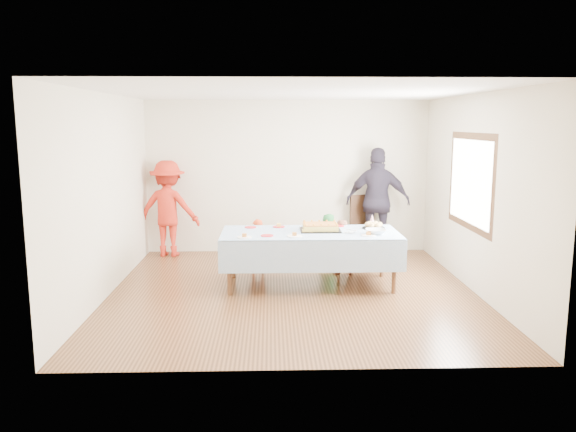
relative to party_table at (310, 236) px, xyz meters
name	(u,v)px	position (x,y,z in m)	size (l,w,h in m)	color
ground	(293,291)	(-0.26, -0.29, -0.72)	(5.00, 5.00, 0.00)	#402412
room_walls	(297,163)	(-0.20, -0.29, 1.05)	(5.04, 5.04, 2.72)	beige
party_table	(310,236)	(0.00, 0.00, 0.00)	(2.50, 1.10, 0.78)	#55371D
birthday_cake	(320,227)	(0.15, 0.10, 0.10)	(0.57, 0.44, 0.10)	black
rolls_tray	(374,226)	(0.94, 0.22, 0.10)	(0.33, 0.33, 0.10)	black
punch_bowl	(376,232)	(0.90, -0.17, 0.09)	(0.28, 0.28, 0.07)	silver
party_hat	(372,220)	(0.96, 0.46, 0.14)	(0.10, 0.10, 0.17)	white
fork_pile	(351,231)	(0.56, -0.13, 0.09)	(0.24, 0.18, 0.07)	white
plate_red_far_a	(250,227)	(-0.86, 0.36, 0.06)	(0.17, 0.17, 0.01)	red
plate_red_far_b	(279,227)	(-0.44, 0.39, 0.06)	(0.18, 0.18, 0.01)	red
plate_red_far_c	(317,227)	(0.12, 0.35, 0.06)	(0.16, 0.16, 0.01)	red
plate_red_far_d	(339,226)	(0.46, 0.43, 0.06)	(0.16, 0.16, 0.01)	red
plate_red_near	(267,236)	(-0.61, -0.27, 0.06)	(0.17, 0.17, 0.01)	red
plate_white_left	(244,237)	(-0.91, -0.37, 0.06)	(0.20, 0.20, 0.01)	white
plate_white_mid	(294,236)	(-0.24, -0.31, 0.06)	(0.21, 0.21, 0.01)	white
plate_white_right	(368,235)	(0.78, -0.29, 0.06)	(0.20, 0.20, 0.01)	white
dining_chair	(364,221)	(1.11, 1.99, -0.15)	(0.59, 0.59, 1.04)	black
toddler_left	(257,246)	(-0.77, 0.73, -0.30)	(0.31, 0.20, 0.84)	red
toddler_mid	(329,239)	(0.39, 1.19, -0.30)	(0.41, 0.27, 0.85)	#23692F
toddler_right	(340,247)	(0.51, 0.61, -0.30)	(0.41, 0.32, 0.85)	#BB7857
adult_left	(168,209)	(-2.34, 1.91, 0.11)	(1.08, 0.62, 1.67)	red
adult_right	(378,201)	(1.32, 1.91, 0.22)	(1.10, 0.46, 1.88)	#2E2837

